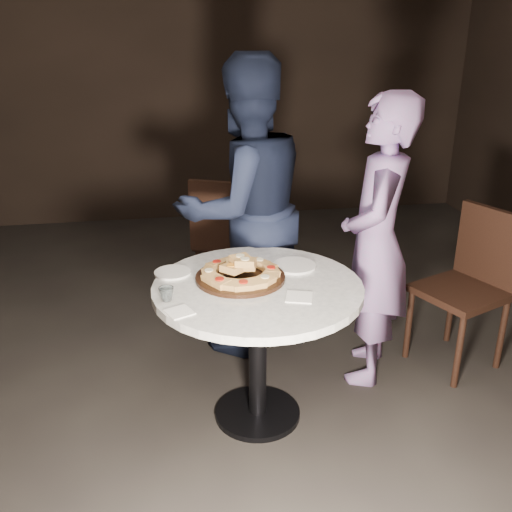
{
  "coord_description": "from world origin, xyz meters",
  "views": [
    {
      "loc": [
        -0.32,
        -2.54,
        1.94
      ],
      "look_at": [
        0.11,
        -0.0,
        0.9
      ],
      "focal_mm": 40.0,
      "sensor_mm": 36.0,
      "label": 1
    }
  ],
  "objects_px": {
    "water_glass": "(166,294)",
    "chair_far": "(228,235)",
    "chair_right": "(473,277)",
    "diner_navy": "(245,210)",
    "diner_teal": "(376,243)",
    "focaccia_pile": "(240,270)",
    "table": "(258,311)",
    "serving_board": "(240,277)"
  },
  "relations": [
    {
      "from": "water_glass",
      "to": "chair_far",
      "type": "xyz_separation_m",
      "value": [
        0.45,
        1.4,
        -0.24
      ]
    },
    {
      "from": "chair_right",
      "to": "diner_navy",
      "type": "xyz_separation_m",
      "value": [
        -1.31,
        0.42,
        0.36
      ]
    },
    {
      "from": "water_glass",
      "to": "diner_teal",
      "type": "relative_size",
      "value": 0.04
    },
    {
      "from": "focaccia_pile",
      "to": "table",
      "type": "bearing_deg",
      "value": -46.13
    },
    {
      "from": "focaccia_pile",
      "to": "diner_navy",
      "type": "xyz_separation_m",
      "value": [
        0.13,
        0.7,
        0.09
      ]
    },
    {
      "from": "focaccia_pile",
      "to": "diner_navy",
      "type": "bearing_deg",
      "value": 79.66
    },
    {
      "from": "chair_far",
      "to": "chair_right",
      "type": "distance_m",
      "value": 1.65
    },
    {
      "from": "focaccia_pile",
      "to": "chair_right",
      "type": "height_order",
      "value": "chair_right"
    },
    {
      "from": "serving_board",
      "to": "focaccia_pile",
      "type": "distance_m",
      "value": 0.04
    },
    {
      "from": "focaccia_pile",
      "to": "diner_navy",
      "type": "height_order",
      "value": "diner_navy"
    },
    {
      "from": "serving_board",
      "to": "diner_navy",
      "type": "distance_m",
      "value": 0.73
    },
    {
      "from": "chair_far",
      "to": "diner_navy",
      "type": "relative_size",
      "value": 0.54
    },
    {
      "from": "table",
      "to": "focaccia_pile",
      "type": "relative_size",
      "value": 2.87
    },
    {
      "from": "water_glass",
      "to": "diner_navy",
      "type": "xyz_separation_m",
      "value": [
        0.5,
        0.88,
        0.1
      ]
    },
    {
      "from": "water_glass",
      "to": "chair_right",
      "type": "bearing_deg",
      "value": 14.31
    },
    {
      "from": "diner_teal",
      "to": "diner_navy",
      "type": "bearing_deg",
      "value": -101.31
    },
    {
      "from": "table",
      "to": "diner_teal",
      "type": "bearing_deg",
      "value": 23.87
    },
    {
      "from": "table",
      "to": "diner_navy",
      "type": "xyz_separation_m",
      "value": [
        0.05,
        0.78,
        0.28
      ]
    },
    {
      "from": "serving_board",
      "to": "focaccia_pile",
      "type": "relative_size",
      "value": 1.12
    },
    {
      "from": "serving_board",
      "to": "chair_right",
      "type": "xyz_separation_m",
      "value": [
        1.44,
        0.28,
        -0.23
      ]
    },
    {
      "from": "chair_right",
      "to": "water_glass",
      "type": "bearing_deg",
      "value": -98.05
    },
    {
      "from": "serving_board",
      "to": "water_glass",
      "type": "xyz_separation_m",
      "value": [
        -0.37,
        -0.18,
        0.02
      ]
    },
    {
      "from": "focaccia_pile",
      "to": "chair_far",
      "type": "bearing_deg",
      "value": 85.94
    },
    {
      "from": "focaccia_pile",
      "to": "chair_far",
      "type": "relative_size",
      "value": 0.4
    },
    {
      "from": "focaccia_pile",
      "to": "chair_far",
      "type": "distance_m",
      "value": 1.25
    },
    {
      "from": "serving_board",
      "to": "chair_far",
      "type": "xyz_separation_m",
      "value": [
        0.09,
        1.22,
        -0.21
      ]
    },
    {
      "from": "chair_far",
      "to": "table",
      "type": "bearing_deg",
      "value": 113.53
    },
    {
      "from": "table",
      "to": "water_glass",
      "type": "distance_m",
      "value": 0.49
    },
    {
      "from": "serving_board",
      "to": "diner_teal",
      "type": "height_order",
      "value": "diner_teal"
    },
    {
      "from": "chair_far",
      "to": "diner_teal",
      "type": "distance_m",
      "value": 1.23
    },
    {
      "from": "table",
      "to": "chair_right",
      "type": "relative_size",
      "value": 1.2
    },
    {
      "from": "table",
      "to": "serving_board",
      "type": "distance_m",
      "value": 0.19
    },
    {
      "from": "chair_right",
      "to": "diner_teal",
      "type": "relative_size",
      "value": 0.58
    },
    {
      "from": "water_glass",
      "to": "chair_right",
      "type": "distance_m",
      "value": 1.88
    },
    {
      "from": "diner_teal",
      "to": "chair_far",
      "type": "bearing_deg",
      "value": -120.61
    },
    {
      "from": "chair_far",
      "to": "chair_right",
      "type": "bearing_deg",
      "value": 169.41
    },
    {
      "from": "chair_right",
      "to": "chair_far",
      "type": "bearing_deg",
      "value": -147.01
    },
    {
      "from": "focaccia_pile",
      "to": "diner_navy",
      "type": "relative_size",
      "value": 0.22
    },
    {
      "from": "serving_board",
      "to": "diner_navy",
      "type": "relative_size",
      "value": 0.25
    },
    {
      "from": "table",
      "to": "focaccia_pile",
      "type": "bearing_deg",
      "value": 133.87
    },
    {
      "from": "serving_board",
      "to": "focaccia_pile",
      "type": "bearing_deg",
      "value": 81.39
    },
    {
      "from": "serving_board",
      "to": "diner_navy",
      "type": "bearing_deg",
      "value": 79.67
    }
  ]
}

